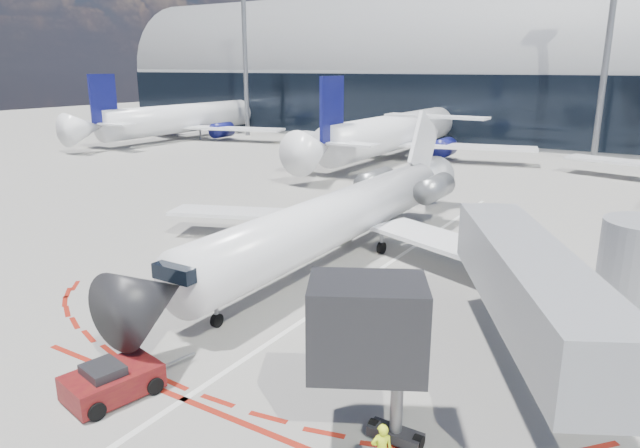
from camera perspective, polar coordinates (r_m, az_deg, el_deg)
The scene contains 12 objects.
ground at distance 28.21m, azimuth 3.29°, elevation -6.35°, with size 260.00×260.00×0.00m, color slate.
apron_centerline at distance 29.87m, azimuth 5.13°, elevation -5.11°, with size 0.25×40.00×0.01m, color silver.
apron_stop_bar at distance 19.92m, azimuth -13.44°, elevation -16.69°, with size 14.00×0.25×0.01m, color maroon.
terminal_building at distance 88.95m, azimuth 24.36°, elevation 12.87°, with size 150.00×24.15×24.00m.
jet_bridge at distance 21.57m, azimuth 22.93°, elevation -6.05°, with size 10.03×15.20×4.90m.
light_mast_west at distance 91.38m, azimuth -7.51°, elevation 16.60°, with size 0.70×0.70×25.00m, color slate.
light_mast_centre at distance 71.50m, azimuth 26.83°, elevation 15.50°, with size 0.70×0.70×25.00m, color slate.
regional_jet at distance 32.12m, azimuth 2.63°, elevation 1.12°, with size 24.46×30.16×7.55m.
pushback_tug at distance 20.51m, azimuth -20.08°, elevation -14.55°, with size 2.47×4.73×1.20m.
uld_container at distance 29.34m, azimuth -10.09°, elevation -3.61°, with size 2.69×2.51×2.03m.
bg_airliner_0 at distance 89.97m, azimuth -12.73°, elevation 12.24°, with size 37.09×39.27×12.00m, color white, non-canonical shape.
bg_airliner_1 at distance 69.17m, azimuth 8.04°, elevation 11.62°, with size 37.25×39.44×12.05m, color white, non-canonical shape.
Camera 1 is at (12.38, -23.09, 10.46)m, focal length 32.00 mm.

